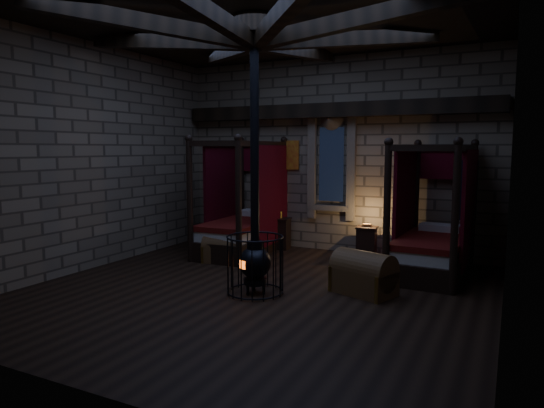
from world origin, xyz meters
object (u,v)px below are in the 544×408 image
at_px(trunk_left, 224,250).
at_px(stove, 255,257).
at_px(trunk_right, 363,274).
at_px(bed_right, 432,243).
at_px(bed_left, 242,225).

bearing_deg(trunk_left, stove, -53.92).
bearing_deg(stove, trunk_right, 50.09).
relative_size(trunk_left, stove, 0.21).
bearing_deg(bed_right, bed_left, -178.46).
relative_size(bed_right, stove, 0.57).
xyz_separation_m(bed_left, trunk_right, (3.19, -1.78, -0.29)).
relative_size(trunk_left, trunk_right, 0.78).
bearing_deg(bed_left, trunk_left, -84.70).
height_order(trunk_left, stove, stove).
relative_size(bed_left, bed_right, 1.04).
relative_size(bed_right, trunk_right, 2.16).
distance_m(bed_left, bed_right, 3.96).
bearing_deg(stove, trunk_left, 158.82).
bearing_deg(bed_left, stove, -58.50).
bearing_deg(stove, bed_right, 70.98).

